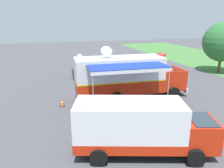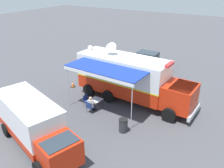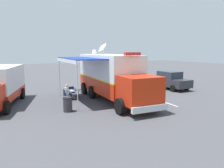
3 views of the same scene
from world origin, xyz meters
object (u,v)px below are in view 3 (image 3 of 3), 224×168
water_bottle (75,89)px  folding_chair_beside_table (71,91)px  folding_table (75,91)px  trash_bin (68,105)px  folding_chair_at_table (66,94)px  support_truck (0,86)px  command_truck (112,75)px  car_behind_truck (170,80)px  traffic_cone (82,87)px  seated_responder (68,92)px

water_bottle → folding_chair_beside_table: 0.97m
folding_table → folding_chair_beside_table: bearing=-86.5°
water_bottle → trash_bin: size_ratio=0.25×
folding_table → folding_chair_beside_table: size_ratio=0.97×
water_bottle → folding_chair_beside_table: size_ratio=0.26×
folding_chair_at_table → support_truck: support_truck is taller
command_truck → folding_table: (2.43, -1.63, -1.27)m
command_truck → car_behind_truck: bearing=-167.7°
traffic_cone → trash_bin: bearing=62.9°
water_bottle → trash_bin: 3.48m
folding_chair_beside_table → folding_chair_at_table: bearing=48.7°
trash_bin → support_truck: support_truck is taller
folding_chair_beside_table → trash_bin: bearing=69.1°
car_behind_truck → folding_table: bearing=0.0°
support_truck → car_behind_truck: (-15.19, 0.70, -0.51)m
seated_responder → car_behind_truck: 10.54m
command_truck → support_truck: bearing=-16.9°
folding_table → support_truck: support_truck is taller
command_truck → traffic_cone: 5.80m
folding_chair_beside_table → trash_bin: (1.53, 4.01, -0.06)m
command_truck → seated_responder: (3.04, -1.62, -1.29)m
command_truck → seated_responder: command_truck is taller
folding_chair_at_table → folding_chair_beside_table: 1.13m
traffic_cone → car_behind_truck: 8.83m
water_bottle → car_behind_truck: bearing=-179.6°
water_bottle → traffic_cone: size_ratio=0.39×
folding_chair_beside_table → support_truck: size_ratio=0.12×
command_truck → folding_chair_beside_table: 3.79m
seated_responder → support_truck: bearing=-8.8°
car_behind_truck → support_truck: bearing=-2.7°
command_truck → support_truck: command_truck is taller
traffic_cone → seated_responder: bearing=56.0°
support_truck → folding_chair_beside_table: bearing=-178.5°
folding_chair_beside_table → seated_responder: 1.04m
traffic_cone → car_behind_truck: car_behind_truck is taller
seated_responder → folding_chair_at_table: bearing=-3.3°
folding_chair_at_table → traffic_cone: 4.83m
folding_chair_beside_table → seated_responder: size_ratio=0.70×
command_truck → water_bottle: size_ratio=42.93×
command_truck → car_behind_truck: size_ratio=2.28×
support_truck → command_truck: bearing=163.1°
trash_bin → support_truck: 5.42m
folding_table → traffic_cone: folding_table is taller
folding_table → water_bottle: water_bottle is taller
folding_chair_beside_table → support_truck: 5.29m
trash_bin → car_behind_truck: 11.95m
folding_table → traffic_cone: bearing=-117.5°
folding_table → traffic_cone: size_ratio=1.46×
command_truck → folding_table: size_ratio=11.38×
car_behind_truck → folding_chair_at_table: bearing=0.0°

